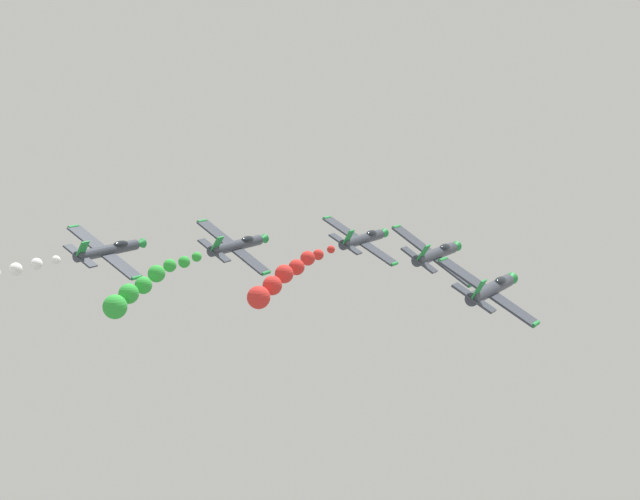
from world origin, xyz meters
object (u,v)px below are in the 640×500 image
Objects in this scene: airplane_left_outer at (108,250)px; airplane_right_outer at (491,289)px; airplane_lead at (363,239)px; airplane_left_inner at (237,245)px; airplane_right_inner at (436,254)px.

airplane_right_outer is (40.65, -0.53, -0.03)m from airplane_left_outer.
airplane_lead is 1.00× the size of airplane_right_outer.
airplane_right_inner is (21.39, 2.03, 0.48)m from airplane_left_inner.
airplane_lead reaches higher than airplane_right_outer.
airplane_left_outer is at bearing -161.33° from airplane_right_inner.
airplane_lead is at bearing 42.51° from airplane_left_outer.
airplane_left_inner is at bearing 40.73° from airplane_left_outer.
airplane_left_outer is at bearing -137.49° from airplane_lead.
airplane_lead is 1.00× the size of airplane_left_inner.
airplane_right_inner is 33.06m from airplane_left_outer.
airplane_right_inner is 14.52m from airplane_right_outer.
airplane_lead is 13.79m from airplane_left_inner.
airplane_lead is 1.00× the size of airplane_left_outer.
airplane_left_inner reaches higher than airplane_lead.
airplane_lead is 26.87m from airplane_left_outer.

